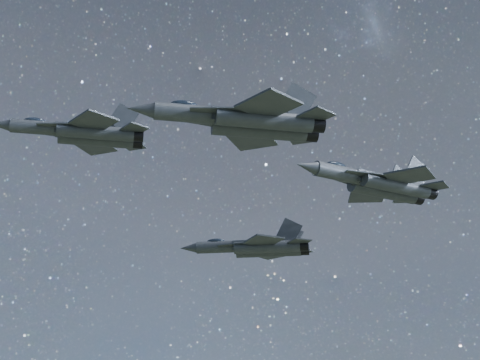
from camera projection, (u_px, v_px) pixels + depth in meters
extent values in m
cylinder|color=#2E3339|center=(45.00, 128.00, 65.56)|extent=(6.64, 2.08, 1.38)
cone|color=#2E3339|center=(0.00, 125.00, 64.83)|extent=(2.24, 1.46, 1.23)
ellipsoid|color=#19222E|center=(35.00, 121.00, 65.61)|extent=(2.19, 1.15, 0.68)
cube|color=#2E3339|center=(93.00, 132.00, 66.34)|extent=(7.33, 2.11, 1.15)
cylinder|color=#2E3339|center=(96.00, 132.00, 65.45)|extent=(7.51, 2.18, 1.38)
cylinder|color=#2E3339|center=(96.00, 140.00, 67.07)|extent=(7.51, 2.18, 1.38)
cylinder|color=black|center=(138.00, 135.00, 66.14)|extent=(1.28, 1.39, 1.27)
cylinder|color=black|center=(137.00, 143.00, 67.77)|extent=(1.28, 1.39, 1.27)
cube|color=#2E3339|center=(61.00, 125.00, 64.70)|extent=(4.67, 2.29, 0.11)
cube|color=#2E3339|center=(62.00, 135.00, 66.89)|extent=(4.65, 1.34, 0.11)
cube|color=#2E3339|center=(94.00, 121.00, 63.53)|extent=(4.66, 4.87, 0.18)
cube|color=#2E3339|center=(95.00, 146.00, 69.05)|extent=(4.98, 5.05, 0.18)
cube|color=#2E3339|center=(134.00, 129.00, 65.09)|extent=(2.74, 2.83, 0.13)
cube|color=#2E3339|center=(133.00, 145.00, 68.82)|extent=(2.94, 2.98, 0.13)
cube|color=#2E3339|center=(123.00, 118.00, 66.28)|extent=(3.03, 0.72, 3.14)
cube|color=#2E3339|center=(123.00, 127.00, 68.30)|extent=(3.08, 0.48, 3.14)
cylinder|color=#2E3339|center=(225.00, 247.00, 89.98)|extent=(7.65, 4.69, 1.62)
cone|color=#2E3339|center=(189.00, 248.00, 90.62)|extent=(2.87, 2.36, 1.45)
ellipsoid|color=#19222E|center=(216.00, 242.00, 90.42)|extent=(2.70, 2.03, 0.80)
cube|color=#2E3339|center=(265.00, 246.00, 89.27)|extent=(8.38, 4.98, 1.35)
cylinder|color=#2E3339|center=(267.00, 247.00, 88.09)|extent=(8.59, 5.13, 1.62)
cylinder|color=#2E3339|center=(269.00, 251.00, 90.01)|extent=(8.59, 5.13, 1.62)
cylinder|color=black|center=(303.00, 246.00, 87.47)|extent=(1.85, 1.92, 1.49)
cylinder|color=black|center=(304.00, 250.00, 89.40)|extent=(1.85, 1.92, 1.49)
cube|color=#2E3339|center=(237.00, 244.00, 88.40)|extent=(5.05, 4.08, 0.12)
cube|color=#2E3339|center=(240.00, 250.00, 91.00)|extent=(5.51, 2.40, 0.12)
cube|color=#2E3339|center=(264.00, 241.00, 85.88)|extent=(4.47, 4.92, 0.21)
cube|color=#2E3339|center=(269.00, 254.00, 92.42)|extent=(5.89, 5.74, 0.21)
cube|color=#2E3339|center=(300.00, 242.00, 86.35)|extent=(2.61, 2.80, 0.16)
cube|color=#2E3339|center=(301.00, 251.00, 90.78)|extent=(3.50, 3.45, 0.16)
cube|color=#2E3339|center=(289.00, 231.00, 88.16)|extent=(3.22, 1.92, 3.69)
cube|color=#2E3339|center=(291.00, 237.00, 90.56)|extent=(3.45, 1.40, 3.69)
cylinder|color=#2E3339|center=(198.00, 114.00, 58.32)|extent=(7.72, 2.39, 1.60)
cone|color=#2E3339|center=(141.00, 109.00, 57.45)|extent=(2.60, 1.69, 1.44)
ellipsoid|color=#19222E|center=(184.00, 105.00, 58.37)|extent=(2.54, 1.33, 0.79)
cube|color=#2E3339|center=(257.00, 120.00, 59.24)|extent=(8.53, 2.41, 1.33)
cylinder|color=#2E3339|center=(264.00, 120.00, 58.21)|extent=(8.74, 2.49, 1.60)
cylinder|color=#2E3339|center=(259.00, 130.00, 60.10)|extent=(8.74, 2.49, 1.60)
cylinder|color=black|center=(316.00, 124.00, 59.05)|extent=(1.48, 1.61, 1.48)
cylinder|color=black|center=(310.00, 134.00, 60.93)|extent=(1.48, 1.61, 1.48)
cube|color=#2E3339|center=(221.00, 110.00, 57.33)|extent=(5.43, 2.64, 0.12)
cube|color=#2E3339|center=(216.00, 124.00, 59.87)|extent=(5.41, 1.59, 0.12)
cube|color=#2E3339|center=(269.00, 105.00, 55.98)|extent=(5.44, 5.68, 0.21)
cube|color=#2E3339|center=(251.00, 139.00, 62.39)|extent=(5.79, 5.88, 0.21)
cube|color=#2E3339|center=(316.00, 115.00, 57.82)|extent=(3.20, 3.30, 0.15)
cube|color=#2E3339|center=(301.00, 137.00, 62.16)|extent=(3.42, 3.46, 0.15)
cube|color=#2E3339|center=(297.00, 102.00, 59.19)|extent=(3.53, 0.82, 3.65)
cube|color=#2E3339|center=(290.00, 114.00, 61.55)|extent=(3.58, 0.55, 3.65)
cylinder|color=#2E3339|center=(346.00, 175.00, 77.93)|extent=(8.68, 3.45, 1.79)
cone|color=#2E3339|center=(307.00, 166.00, 75.47)|extent=(3.02, 2.13, 1.61)
ellipsoid|color=#19222E|center=(336.00, 166.00, 77.62)|extent=(2.92, 1.73, 0.88)
cube|color=#2E3339|center=(386.00, 184.00, 80.57)|extent=(9.57, 3.57, 1.49)
cylinder|color=#2E3339|center=(396.00, 185.00, 79.65)|extent=(9.81, 3.68, 1.79)
cylinder|color=#2E3339|center=(383.00, 191.00, 81.54)|extent=(9.81, 3.68, 1.79)
cylinder|color=black|center=(429.00, 192.00, 82.00)|extent=(1.79, 1.92, 1.65)
cylinder|color=black|center=(416.00, 198.00, 83.89)|extent=(1.79, 1.92, 1.65)
cube|color=#2E3339|center=(369.00, 175.00, 77.52)|extent=(5.98, 1.32, 0.14)
cube|color=#2E3339|center=(352.00, 183.00, 80.08)|extent=(6.00, 3.46, 0.14)
cube|color=#2E3339|center=(410.00, 176.00, 77.36)|extent=(6.56, 6.59, 0.23)
cube|color=#2E3339|center=(367.00, 195.00, 83.78)|extent=(5.81, 6.15, 0.23)
cube|color=#2E3339|center=(435.00, 186.00, 80.65)|extent=(3.88, 3.90, 0.17)
cube|color=#2E3339|center=(405.00, 199.00, 84.99)|extent=(3.41, 3.56, 0.17)
cube|color=#2E3339|center=(417.00, 172.00, 81.66)|extent=(3.99, 0.72, 4.09)
cube|color=#2E3339|center=(401.00, 180.00, 84.03)|extent=(3.88, 1.29, 4.09)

